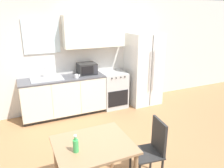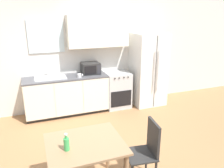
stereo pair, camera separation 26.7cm
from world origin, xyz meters
name	(u,v)px [view 1 (the left image)]	position (x,y,z in m)	size (l,w,h in m)	color
ground_plane	(104,151)	(0.00, 0.00, 0.00)	(12.00, 12.00, 0.00)	#9E7047
wall_back	(74,52)	(0.07, 2.06, 1.44)	(12.00, 0.38, 2.70)	silver
kitchen_counter	(64,96)	(-0.30, 1.76, 0.47)	(1.94, 0.62, 0.92)	#333333
oven_range	(113,90)	(0.97, 1.76, 0.45)	(0.62, 0.63, 0.91)	#B7BABC
refrigerator	(144,69)	(1.82, 1.70, 0.93)	(0.82, 0.77, 1.86)	silver
kitchen_sink	(47,79)	(-0.65, 1.77, 0.94)	(0.70, 0.43, 0.25)	#B7BABC
microwave	(87,69)	(0.31, 1.84, 1.06)	(0.43, 0.38, 0.27)	#282828
coffee_mug	(77,76)	(-0.01, 1.62, 0.97)	(0.13, 0.09, 0.08)	white
dining_table	(93,152)	(-0.47, -0.80, 0.64)	(0.97, 0.83, 0.76)	#997551
dining_chair_side	(153,146)	(0.39, -0.89, 0.54)	(0.45, 0.45, 0.93)	#282828
drink_bottle	(76,145)	(-0.71, -0.88, 0.85)	(0.07, 0.07, 0.22)	#3FB259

